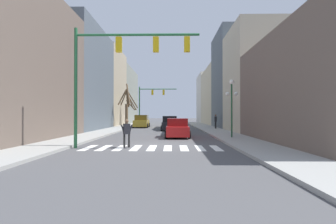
{
  "coord_description": "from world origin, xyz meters",
  "views": [
    {
      "loc": [
        1.15,
        -15.74,
        1.88
      ],
      "look_at": [
        0.4,
        30.13,
        2.33
      ],
      "focal_mm": 28.0,
      "sensor_mm": 36.0,
      "label": 1
    }
  ],
  "objects_px": {
    "car_parked_left_far": "(170,124)",
    "pedestrian_on_left_sidewalk": "(216,120)",
    "traffic_signal_far": "(150,98)",
    "pedestrian_on_right_sidewalk": "(127,131)",
    "street_tree_left_mid": "(128,108)",
    "car_at_intersection": "(177,128)",
    "car_parked_left_mid": "(142,122)",
    "traffic_signal_near": "(121,59)",
    "street_tree_left_far": "(127,107)",
    "street_lamp_right_corner": "(232,96)"
  },
  "relations": [
    {
      "from": "traffic_signal_near",
      "to": "street_tree_left_mid",
      "type": "bearing_deg",
      "value": 98.8
    },
    {
      "from": "traffic_signal_far",
      "to": "car_parked_left_far",
      "type": "distance_m",
      "value": 12.82
    },
    {
      "from": "street_lamp_right_corner",
      "to": "car_parked_left_far",
      "type": "xyz_separation_m",
      "value": [
        -4.85,
        11.2,
        -2.47
      ]
    },
    {
      "from": "traffic_signal_far",
      "to": "car_parked_left_far",
      "type": "relative_size",
      "value": 1.38
    },
    {
      "from": "pedestrian_on_right_sidewalk",
      "to": "pedestrian_on_left_sidewalk",
      "type": "relative_size",
      "value": 0.92
    },
    {
      "from": "car_parked_left_mid",
      "to": "pedestrian_on_right_sidewalk",
      "type": "distance_m",
      "value": 23.22
    },
    {
      "from": "street_lamp_right_corner",
      "to": "pedestrian_on_right_sidewalk",
      "type": "distance_m",
      "value": 9.15
    },
    {
      "from": "car_parked_left_far",
      "to": "car_at_intersection",
      "type": "bearing_deg",
      "value": -175.64
    },
    {
      "from": "pedestrian_on_right_sidewalk",
      "to": "pedestrian_on_left_sidewalk",
      "type": "distance_m",
      "value": 19.54
    },
    {
      "from": "traffic_signal_far",
      "to": "car_at_intersection",
      "type": "bearing_deg",
      "value": -79.04
    },
    {
      "from": "traffic_signal_far",
      "to": "car_at_intersection",
      "type": "relative_size",
      "value": 1.38
    },
    {
      "from": "traffic_signal_near",
      "to": "car_at_intersection",
      "type": "height_order",
      "value": "traffic_signal_near"
    },
    {
      "from": "street_lamp_right_corner",
      "to": "car_parked_left_far",
      "type": "distance_m",
      "value": 12.46
    },
    {
      "from": "pedestrian_on_left_sidewalk",
      "to": "car_at_intersection",
      "type": "bearing_deg",
      "value": -31.16
    },
    {
      "from": "traffic_signal_near",
      "to": "street_tree_left_mid",
      "type": "xyz_separation_m",
      "value": [
        -4.31,
        27.85,
        -2.13
      ]
    },
    {
      "from": "traffic_signal_near",
      "to": "car_at_intersection",
      "type": "xyz_separation_m",
      "value": [
        3.32,
        7.23,
        -4.28
      ]
    },
    {
      "from": "traffic_signal_far",
      "to": "pedestrian_on_left_sidewalk",
      "type": "distance_m",
      "value": 14.2
    },
    {
      "from": "car_parked_left_far",
      "to": "pedestrian_on_left_sidewalk",
      "type": "relative_size",
      "value": 2.68
    },
    {
      "from": "car_at_intersection",
      "to": "car_parked_left_far",
      "type": "bearing_deg",
      "value": 4.36
    },
    {
      "from": "street_lamp_right_corner",
      "to": "pedestrian_on_right_sidewalk",
      "type": "xyz_separation_m",
      "value": [
        -7.15,
        -5.22,
        -2.32
      ]
    },
    {
      "from": "traffic_signal_near",
      "to": "car_parked_left_far",
      "type": "bearing_deg",
      "value": 81.18
    },
    {
      "from": "car_parked_left_mid",
      "to": "car_parked_left_far",
      "type": "bearing_deg",
      "value": -148.2
    },
    {
      "from": "pedestrian_on_left_sidewalk",
      "to": "street_tree_left_mid",
      "type": "relative_size",
      "value": 0.29
    },
    {
      "from": "traffic_signal_near",
      "to": "car_parked_left_far",
      "type": "relative_size",
      "value": 1.49
    },
    {
      "from": "traffic_signal_far",
      "to": "street_lamp_right_corner",
      "type": "distance_m",
      "value": 24.42
    },
    {
      "from": "traffic_signal_far",
      "to": "street_tree_left_mid",
      "type": "xyz_separation_m",
      "value": [
        -3.52,
        -0.63,
        -1.79
      ]
    },
    {
      "from": "car_parked_left_mid",
      "to": "pedestrian_on_left_sidewalk",
      "type": "bearing_deg",
      "value": -118.3
    },
    {
      "from": "street_lamp_right_corner",
      "to": "street_tree_left_mid",
      "type": "relative_size",
      "value": 0.74
    },
    {
      "from": "traffic_signal_far",
      "to": "car_parked_left_mid",
      "type": "xyz_separation_m",
      "value": [
        -0.78,
        -5.02,
        -3.83
      ]
    },
    {
      "from": "pedestrian_on_left_sidewalk",
      "to": "car_parked_left_far",
      "type": "bearing_deg",
      "value": -82.76
    },
    {
      "from": "car_at_intersection",
      "to": "car_parked_left_mid",
      "type": "relative_size",
      "value": 1.0
    },
    {
      "from": "traffic_signal_near",
      "to": "traffic_signal_far",
      "type": "relative_size",
      "value": 1.08
    },
    {
      "from": "traffic_signal_far",
      "to": "pedestrian_on_right_sidewalk",
      "type": "relative_size",
      "value": 4.04
    },
    {
      "from": "street_tree_left_mid",
      "to": "street_lamp_right_corner",
      "type": "bearing_deg",
      "value": -62.21
    },
    {
      "from": "street_lamp_right_corner",
      "to": "car_parked_left_far",
      "type": "bearing_deg",
      "value": 113.43
    },
    {
      "from": "traffic_signal_near",
      "to": "car_at_intersection",
      "type": "distance_m",
      "value": 9.04
    },
    {
      "from": "car_parked_left_far",
      "to": "pedestrian_on_left_sidewalk",
      "type": "xyz_separation_m",
      "value": [
        5.7,
        1.41,
        0.39
      ]
    },
    {
      "from": "street_tree_left_far",
      "to": "street_tree_left_mid",
      "type": "relative_size",
      "value": 1.03
    },
    {
      "from": "street_lamp_right_corner",
      "to": "car_at_intersection",
      "type": "xyz_separation_m",
      "value": [
        -4.13,
        1.7,
        -2.53
      ]
    },
    {
      "from": "car_parked_left_far",
      "to": "pedestrian_on_left_sidewalk",
      "type": "height_order",
      "value": "pedestrian_on_left_sidewalk"
    },
    {
      "from": "car_parked_left_far",
      "to": "pedestrian_on_left_sidewalk",
      "type": "bearing_deg",
      "value": -76.14
    },
    {
      "from": "car_parked_left_far",
      "to": "traffic_signal_far",
      "type": "bearing_deg",
      "value": 16.11
    },
    {
      "from": "traffic_signal_near",
      "to": "street_lamp_right_corner",
      "type": "xyz_separation_m",
      "value": [
        7.45,
        5.53,
        -1.75
      ]
    },
    {
      "from": "car_at_intersection",
      "to": "car_parked_left_mid",
      "type": "xyz_separation_m",
      "value": [
        -4.89,
        16.22,
        0.11
      ]
    },
    {
      "from": "car_at_intersection",
      "to": "pedestrian_on_left_sidewalk",
      "type": "distance_m",
      "value": 12.0
    },
    {
      "from": "pedestrian_on_left_sidewalk",
      "to": "street_tree_left_far",
      "type": "bearing_deg",
      "value": -116.28
    },
    {
      "from": "traffic_signal_far",
      "to": "pedestrian_on_right_sidewalk",
      "type": "bearing_deg",
      "value": -87.77
    },
    {
      "from": "pedestrian_on_right_sidewalk",
      "to": "street_tree_left_mid",
      "type": "relative_size",
      "value": 0.27
    },
    {
      "from": "car_parked_left_far",
      "to": "street_tree_left_mid",
      "type": "xyz_separation_m",
      "value": [
        -6.91,
        11.12,
        2.09
      ]
    },
    {
      "from": "pedestrian_on_right_sidewalk",
      "to": "traffic_signal_far",
      "type": "bearing_deg",
      "value": 67.82
    }
  ]
}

